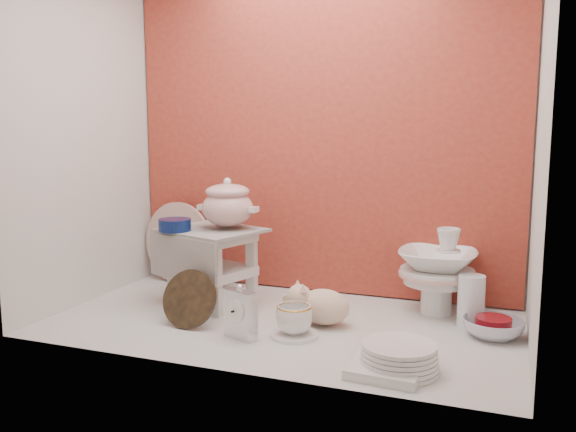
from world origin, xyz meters
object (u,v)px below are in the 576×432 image
Objects in this scene: mantel_clock at (240,312)px; crystal_bowl at (493,328)px; step_stool at (212,267)px; gold_rim_teacup at (294,319)px; floral_platter at (178,243)px; plush_pig at (324,306)px; soup_tureen at (228,203)px; blue_white_vase at (208,265)px; porcelain_tower at (437,271)px; dinner_plate_stack at (399,357)px.

mantel_clock is 0.90× the size of crystal_bowl.
step_stool is 0.54m from gold_rim_teacup.
floral_platter is at bearing 146.54° from gold_rim_teacup.
plush_pig is 0.17m from gold_rim_teacup.
soup_tureen is (0.06, 0.03, 0.27)m from step_stool.
mantel_clock is (0.44, -0.58, -0.01)m from blue_white_vase.
step_stool is 0.42m from floral_platter.
step_stool reaches higher than gold_rim_teacup.
plush_pig is (0.86, -0.37, -0.12)m from floral_platter.
blue_white_vase is 0.60× the size of porcelain_tower.
porcelain_tower is (0.63, 0.55, 0.08)m from mantel_clock.
dinner_plate_stack is (1.03, -0.68, -0.06)m from blue_white_vase.
porcelain_tower is at bearing 11.64° from soup_tureen.
soup_tureen is 0.62m from gold_rim_teacup.
soup_tureen is 1.32× the size of mantel_clock.
step_stool is at bearing -57.82° from blue_white_vase.
step_stool is 0.30m from blue_white_vase.
floral_platter is 2.95× the size of gold_rim_teacup.
step_stool is 0.55m from plush_pig.
plush_pig is (0.47, -0.13, -0.36)m from soup_tureen.
blue_white_vase is (0.17, -0.02, -0.09)m from floral_platter.
dinner_plate_stack is 0.71× the size of porcelain_tower.
soup_tureen reaches higher than floral_platter.
step_stool is 1.51× the size of plush_pig.
gold_rim_teacup is (0.79, -0.52, -0.13)m from floral_platter.
floral_platter reaches higher than crystal_bowl.
porcelain_tower is at bearing 31.25° from step_stool.
plush_pig is at bearing 67.04° from mantel_clock.
plush_pig is at bearing -23.21° from floral_platter.
mantel_clock is 0.84m from porcelain_tower.
porcelain_tower is (-0.23, 0.22, 0.14)m from crystal_bowl.
soup_tureen is 0.45m from blue_white_vase.
gold_rim_teacup is 0.66m from porcelain_tower.
floral_platter reaches higher than step_stool.
gold_rim_teacup reaches higher than dinner_plate_stack.
gold_rim_teacup is at bearing -39.01° from blue_white_vase.
gold_rim_teacup is 0.53× the size of dinner_plate_stack.
step_stool reaches higher than blue_white_vase.
step_stool is at bearing -39.35° from floral_platter.
step_stool is 2.89× the size of gold_rim_teacup.
crystal_bowl is at bearing 57.77° from dinner_plate_stack.
soup_tureen is at bearing -31.23° from floral_platter.
soup_tureen is 0.61m from plush_pig.
porcelain_tower is at bearing 136.55° from crystal_bowl.
blue_white_vase is 1.07m from porcelain_tower.
crystal_bowl is (1.08, -0.04, -0.40)m from soup_tureen.
mantel_clock is at bearing -138.98° from porcelain_tower.
step_stool is 1.15m from crystal_bowl.
soup_tureen reaches higher than mantel_clock.
dinner_plate_stack is at bearing -30.20° from floral_platter.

